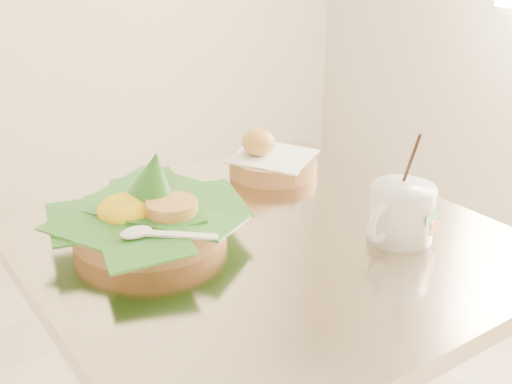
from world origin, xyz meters
TOP-DOWN VIEW (x-y plane):
  - cafe_table at (0.11, -0.03)m, footprint 0.70×0.70m
  - rice_basket at (-0.03, 0.08)m, footprint 0.30×0.30m
  - bread_basket at (0.28, 0.19)m, footprint 0.20×0.20m
  - coffee_mug at (0.28, -0.15)m, footprint 0.14×0.10m

SIDE VIEW (x-z plane):
  - cafe_table at x=0.11m, z-range 0.15..0.90m
  - bread_basket at x=0.28m, z-range 0.73..0.82m
  - rice_basket at x=-0.03m, z-range 0.71..0.87m
  - coffee_mug at x=0.28m, z-range 0.71..0.88m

